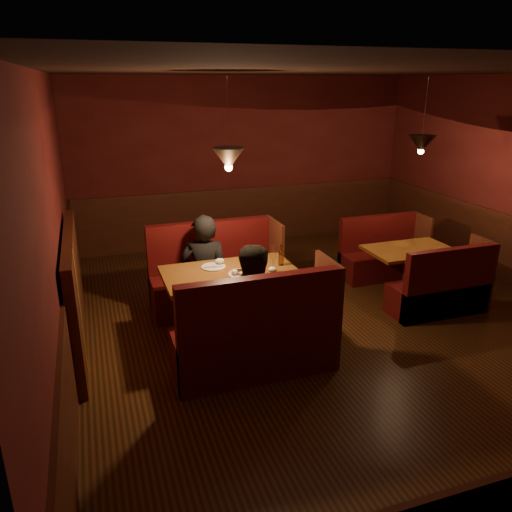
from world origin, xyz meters
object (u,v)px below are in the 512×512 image
object	(u,v)px
main_bench_near	(258,342)
second_bench_near	(442,292)
second_table	(409,260)
diner_a	(204,252)
main_bench_far	(215,281)
second_bench_far	(382,257)
diner_b	(258,289)
main_table	(232,287)

from	to	relation	value
main_bench_near	second_bench_near	distance (m)	2.71
second_table	second_bench_near	bearing A→B (deg)	-87.80
diner_a	main_bench_far	bearing A→B (deg)	-118.28
second_bench_far	diner_b	size ratio (longest dim) A/B	0.80
second_bench_far	main_bench_far	bearing A→B (deg)	-174.51
second_bench_far	diner_a	world-z (taller)	diner_a
second_bench_near	diner_a	world-z (taller)	diner_a
diner_a	diner_b	size ratio (longest dim) A/B	1.02
main_table	diner_b	size ratio (longest dim) A/B	0.92
main_bench_far	second_bench_near	size ratio (longest dim) A/B	1.28
second_table	main_table	bearing A→B (deg)	-171.23
diner_b	main_bench_near	bearing A→B (deg)	-100.72
main_bench_near	diner_a	size ratio (longest dim) A/B	0.99
main_table	second_table	distance (m)	2.67
main_bench_near	second_bench_far	xyz separation A→B (m)	(2.65, 1.95, -0.06)
diner_a	diner_b	distance (m)	1.27
main_table	main_bench_near	xyz separation A→B (m)	(0.02, -0.85, -0.26)
main_bench_far	diner_a	size ratio (longest dim) A/B	0.99
second_bench_far	diner_b	xyz separation A→B (m)	(-2.56, -1.68, 0.51)
main_bench_near	second_bench_near	xyz separation A→B (m)	(2.65, 0.56, -0.06)
second_bench_near	diner_b	bearing A→B (deg)	-173.51
second_table	diner_a	distance (m)	2.83
main_bench_far	second_bench_near	bearing A→B (deg)	-23.15
main_bench_near	second_bench_far	distance (m)	3.29
second_bench_far	second_bench_near	bearing A→B (deg)	-90.00
second_table	second_bench_far	distance (m)	0.72
main_bench_far	diner_a	distance (m)	0.53
second_table	main_bench_near	bearing A→B (deg)	-154.43
main_bench_far	second_bench_far	size ratio (longest dim) A/B	1.28
main_bench_far	diner_b	distance (m)	1.50
diner_a	diner_b	bearing A→B (deg)	117.59
second_bench_near	diner_b	size ratio (longest dim) A/B	0.80
second_table	second_bench_near	xyz separation A→B (m)	(0.03, -0.69, -0.19)
second_bench_near	main_table	bearing A→B (deg)	173.86
second_bench_near	diner_a	bearing A→B (deg)	161.34
main_bench_near	second_bench_far	world-z (taller)	main_bench_near
main_bench_near	second_table	distance (m)	2.91
main_bench_near	second_bench_far	bearing A→B (deg)	36.33
second_bench_far	diner_b	world-z (taller)	diner_b
second_bench_far	diner_b	bearing A→B (deg)	-146.74
main_table	diner_a	xyz separation A→B (m)	(-0.16, 0.67, 0.21)
second_table	diner_a	bearing A→B (deg)	174.70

